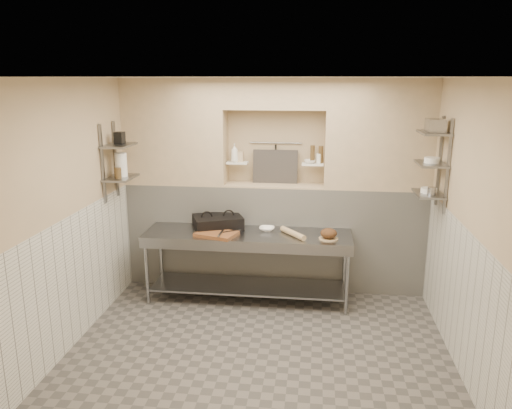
% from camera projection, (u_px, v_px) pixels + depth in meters
% --- Properties ---
extents(floor, '(4.00, 3.90, 0.10)m').
position_uv_depth(floor, '(259.00, 352.00, 5.32)').
color(floor, '#5D5752').
rests_on(floor, ground).
extents(ceiling, '(4.00, 3.90, 0.10)m').
position_uv_depth(ceiling, '(260.00, 72.00, 4.61)').
color(ceiling, silver).
rests_on(ceiling, ground).
extents(wall_left, '(0.10, 3.90, 2.80)m').
position_uv_depth(wall_left, '(65.00, 215.00, 5.21)').
color(wall_left, tan).
rests_on(wall_left, ground).
extents(wall_right, '(0.10, 3.90, 2.80)m').
position_uv_depth(wall_right, '(474.00, 230.00, 4.72)').
color(wall_right, tan).
rests_on(wall_right, ground).
extents(wall_back, '(4.00, 0.10, 2.80)m').
position_uv_depth(wall_back, '(276.00, 182.00, 6.89)').
color(wall_back, tan).
rests_on(wall_back, ground).
extents(wall_front, '(4.00, 0.10, 2.80)m').
position_uv_depth(wall_front, '(222.00, 313.00, 3.04)').
color(wall_front, tan).
rests_on(wall_front, ground).
extents(backwall_lower, '(4.00, 0.40, 1.40)m').
position_uv_depth(backwall_lower, '(274.00, 236.00, 6.82)').
color(backwall_lower, silver).
rests_on(backwall_lower, floor).
extents(alcove_sill, '(1.30, 0.40, 0.02)m').
position_uv_depth(alcove_sill, '(274.00, 185.00, 6.64)').
color(alcove_sill, tan).
rests_on(alcove_sill, backwall_lower).
extents(backwall_pillar_left, '(1.35, 0.40, 1.40)m').
position_uv_depth(backwall_pillar_left, '(176.00, 132.00, 6.63)').
color(backwall_pillar_left, tan).
rests_on(backwall_pillar_left, backwall_lower).
extents(backwall_pillar_right, '(1.35, 0.40, 1.40)m').
position_uv_depth(backwall_pillar_right, '(379.00, 134.00, 6.32)').
color(backwall_pillar_right, tan).
rests_on(backwall_pillar_right, backwall_lower).
extents(backwall_header, '(1.30, 0.40, 0.40)m').
position_uv_depth(backwall_header, '(275.00, 94.00, 6.35)').
color(backwall_header, tan).
rests_on(backwall_header, backwall_lower).
extents(wainscot_left, '(0.02, 3.90, 1.40)m').
position_uv_depth(wainscot_left, '(76.00, 278.00, 5.37)').
color(wainscot_left, silver).
rests_on(wainscot_left, floor).
extents(wainscot_right, '(0.02, 3.90, 1.40)m').
position_uv_depth(wainscot_right, '(460.00, 297.00, 4.90)').
color(wainscot_right, silver).
rests_on(wainscot_right, floor).
extents(alcove_shelf_left, '(0.28, 0.16, 0.02)m').
position_uv_depth(alcove_shelf_left, '(237.00, 163.00, 6.63)').
color(alcove_shelf_left, white).
rests_on(alcove_shelf_left, backwall_lower).
extents(alcove_shelf_right, '(0.28, 0.16, 0.02)m').
position_uv_depth(alcove_shelf_right, '(313.00, 164.00, 6.51)').
color(alcove_shelf_right, white).
rests_on(alcove_shelf_right, backwall_lower).
extents(utensil_rail, '(0.70, 0.02, 0.02)m').
position_uv_depth(utensil_rail, '(276.00, 143.00, 6.67)').
color(utensil_rail, gray).
rests_on(utensil_rail, wall_back).
extents(hanging_steel, '(0.02, 0.02, 0.30)m').
position_uv_depth(hanging_steel, '(276.00, 156.00, 6.70)').
color(hanging_steel, black).
rests_on(hanging_steel, utensil_rail).
extents(splash_panel, '(0.60, 0.08, 0.45)m').
position_uv_depth(splash_panel, '(275.00, 167.00, 6.68)').
color(splash_panel, '#383330').
rests_on(splash_panel, alcove_sill).
extents(shelf_rail_left_a, '(0.03, 0.03, 0.95)m').
position_uv_depth(shelf_rail_left_a, '(116.00, 159.00, 6.30)').
color(shelf_rail_left_a, slate).
rests_on(shelf_rail_left_a, wall_left).
extents(shelf_rail_left_b, '(0.03, 0.03, 0.95)m').
position_uv_depth(shelf_rail_left_b, '(103.00, 164.00, 5.92)').
color(shelf_rail_left_b, slate).
rests_on(shelf_rail_left_b, wall_left).
extents(wall_shelf_left_lower, '(0.30, 0.50, 0.02)m').
position_uv_depth(wall_shelf_left_lower, '(121.00, 178.00, 6.14)').
color(wall_shelf_left_lower, slate).
rests_on(wall_shelf_left_lower, wall_left).
extents(wall_shelf_left_upper, '(0.30, 0.50, 0.03)m').
position_uv_depth(wall_shelf_left_upper, '(119.00, 145.00, 6.04)').
color(wall_shelf_left_upper, slate).
rests_on(wall_shelf_left_upper, wall_left).
extents(shelf_rail_right_a, '(0.03, 0.03, 1.05)m').
position_uv_depth(shelf_rail_right_a, '(439.00, 161.00, 5.82)').
color(shelf_rail_right_a, slate).
rests_on(shelf_rail_right_a, wall_right).
extents(shelf_rail_right_b, '(0.03, 0.03, 1.05)m').
position_uv_depth(shelf_rail_right_b, '(448.00, 167.00, 5.44)').
color(shelf_rail_right_b, slate).
rests_on(shelf_rail_right_b, wall_right).
extents(wall_shelf_right_lower, '(0.30, 0.50, 0.02)m').
position_uv_depth(wall_shelf_right_lower, '(429.00, 194.00, 5.73)').
color(wall_shelf_right_lower, slate).
rests_on(wall_shelf_right_lower, wall_right).
extents(wall_shelf_right_mid, '(0.30, 0.50, 0.02)m').
position_uv_depth(wall_shelf_right_mid, '(431.00, 164.00, 5.64)').
color(wall_shelf_right_mid, slate).
rests_on(wall_shelf_right_mid, wall_right).
extents(wall_shelf_right_upper, '(0.30, 0.50, 0.03)m').
position_uv_depth(wall_shelf_right_upper, '(434.00, 133.00, 5.56)').
color(wall_shelf_right_upper, slate).
rests_on(wall_shelf_right_upper, wall_right).
extents(prep_table, '(2.60, 0.70, 0.90)m').
position_uv_depth(prep_table, '(247.00, 253.00, 6.32)').
color(prep_table, gray).
rests_on(prep_table, floor).
extents(panini_press, '(0.73, 0.64, 0.16)m').
position_uv_depth(panini_press, '(218.00, 222.00, 6.45)').
color(panini_press, black).
rests_on(panini_press, prep_table).
extents(cutting_board, '(0.56, 0.46, 0.04)m').
position_uv_depth(cutting_board, '(217.00, 234.00, 6.16)').
color(cutting_board, brown).
rests_on(cutting_board, prep_table).
extents(knife_blade, '(0.22, 0.16, 0.01)m').
position_uv_depth(knife_blade, '(232.00, 231.00, 6.20)').
color(knife_blade, gray).
rests_on(knife_blade, cutting_board).
extents(tongs, '(0.03, 0.27, 0.03)m').
position_uv_depth(tongs, '(221.00, 233.00, 6.08)').
color(tongs, gray).
rests_on(tongs, cutting_board).
extents(mixing_bowl, '(0.20, 0.20, 0.05)m').
position_uv_depth(mixing_bowl, '(267.00, 229.00, 6.36)').
color(mixing_bowl, white).
rests_on(mixing_bowl, prep_table).
extents(rolling_pin, '(0.34, 0.41, 0.07)m').
position_uv_depth(rolling_pin, '(293.00, 233.00, 6.14)').
color(rolling_pin, tan).
rests_on(rolling_pin, prep_table).
extents(bread_board, '(0.23, 0.23, 0.01)m').
position_uv_depth(bread_board, '(328.00, 239.00, 6.03)').
color(bread_board, tan).
rests_on(bread_board, prep_table).
extents(bread_loaf, '(0.20, 0.20, 0.12)m').
position_uv_depth(bread_loaf, '(329.00, 233.00, 6.02)').
color(bread_loaf, '#4C2D19').
rests_on(bread_loaf, bread_board).
extents(bottle_soap, '(0.11, 0.11, 0.25)m').
position_uv_depth(bottle_soap, '(235.00, 153.00, 6.56)').
color(bottle_soap, white).
rests_on(bottle_soap, alcove_shelf_left).
extents(jar_alcove, '(0.09, 0.09, 0.13)m').
position_uv_depth(jar_alcove, '(240.00, 157.00, 6.61)').
color(jar_alcove, tan).
rests_on(jar_alcove, alcove_shelf_left).
extents(bowl_alcove, '(0.19, 0.19, 0.05)m').
position_uv_depth(bowl_alcove, '(310.00, 162.00, 6.50)').
color(bowl_alcove, white).
rests_on(bowl_alcove, alcove_shelf_right).
extents(condiment_a, '(0.06, 0.06, 0.22)m').
position_uv_depth(condiment_a, '(321.00, 155.00, 6.49)').
color(condiment_a, '#4A361C').
rests_on(condiment_a, alcove_shelf_right).
extents(condiment_b, '(0.06, 0.06, 0.23)m').
position_uv_depth(condiment_b, '(312.00, 154.00, 6.51)').
color(condiment_b, '#4A361C').
rests_on(condiment_b, alcove_shelf_right).
extents(condiment_c, '(0.07, 0.07, 0.13)m').
position_uv_depth(condiment_c, '(319.00, 158.00, 6.51)').
color(condiment_c, white).
rests_on(condiment_c, alcove_shelf_right).
extents(jug_left, '(0.15, 0.15, 0.29)m').
position_uv_depth(jug_left, '(121.00, 165.00, 6.13)').
color(jug_left, white).
rests_on(jug_left, wall_shelf_left_lower).
extents(jar_left, '(0.09, 0.09, 0.13)m').
position_uv_depth(jar_left, '(118.00, 173.00, 6.04)').
color(jar_left, '#4A361C').
rests_on(jar_left, wall_shelf_left_lower).
extents(box_left_upper, '(0.11, 0.11, 0.15)m').
position_uv_depth(box_left_upper, '(120.00, 138.00, 6.06)').
color(box_left_upper, black).
rests_on(box_left_upper, wall_shelf_left_upper).
extents(bowl_right, '(0.18, 0.18, 0.06)m').
position_uv_depth(bowl_right, '(429.00, 190.00, 5.73)').
color(bowl_right, white).
rests_on(bowl_right, wall_shelf_right_lower).
extents(canister_right, '(0.09, 0.09, 0.09)m').
position_uv_depth(canister_right, '(432.00, 191.00, 5.59)').
color(canister_right, gray).
rests_on(canister_right, wall_shelf_right_lower).
extents(bowl_right_mid, '(0.17, 0.17, 0.06)m').
position_uv_depth(bowl_right_mid, '(432.00, 160.00, 5.63)').
color(bowl_right_mid, white).
rests_on(bowl_right_mid, wall_shelf_right_mid).
extents(basket_right, '(0.19, 0.23, 0.14)m').
position_uv_depth(basket_right, '(435.00, 125.00, 5.50)').
color(basket_right, gray).
rests_on(basket_right, wall_shelf_right_upper).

